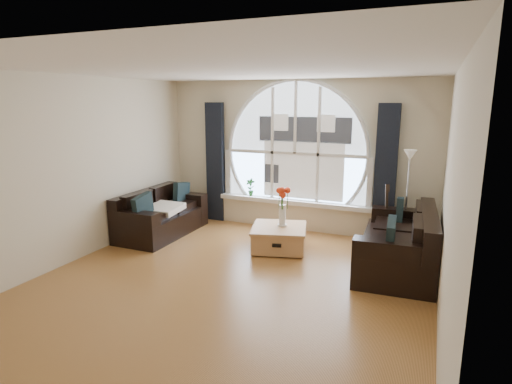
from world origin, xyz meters
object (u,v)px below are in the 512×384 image
at_px(sofa_left, 162,212).
at_px(sofa_right, 398,241).
at_px(guitar, 386,215).
at_px(potted_plant, 250,187).
at_px(vase_flowers, 282,202).
at_px(floor_lamp, 407,200).
at_px(coffee_chest, 279,237).

bearing_deg(sofa_left, sofa_right, -0.09).
bearing_deg(guitar, potted_plant, 150.02).
xyz_separation_m(sofa_left, vase_flowers, (2.21, 0.14, 0.36)).
relative_size(vase_flowers, potted_plant, 2.10).
distance_m(vase_flowers, guitar, 1.70).
distance_m(sofa_right, floor_lamp, 0.96).
relative_size(sofa_left, guitar, 1.64).
relative_size(sofa_left, coffee_chest, 2.06).
bearing_deg(sofa_right, guitar, 103.97).
xyz_separation_m(guitar, potted_plant, (-2.55, 0.36, 0.19)).
xyz_separation_m(sofa_right, floor_lamp, (0.02, 0.88, 0.40)).
relative_size(sofa_right, guitar, 1.82).
bearing_deg(coffee_chest, floor_lamp, 8.40).
bearing_deg(floor_lamp, vase_flowers, -157.70).
xyz_separation_m(sofa_right, coffee_chest, (-1.81, 0.07, -0.19)).
distance_m(coffee_chest, potted_plant, 1.61).
distance_m(sofa_left, vase_flowers, 2.25).
bearing_deg(guitar, coffee_chest, -174.95).
bearing_deg(sofa_right, floor_lamp, 85.17).
height_order(coffee_chest, guitar, guitar).
bearing_deg(potted_plant, sofa_left, -133.93).
bearing_deg(potted_plant, sofa_right, -23.35).
height_order(vase_flowers, potted_plant, vase_flowers).
distance_m(sofa_right, potted_plant, 3.08).
xyz_separation_m(floor_lamp, potted_plant, (-2.84, 0.34, -0.08)).
bearing_deg(guitar, floor_lamp, -17.44).
xyz_separation_m(sofa_left, potted_plant, (1.18, 1.22, 0.32)).
xyz_separation_m(coffee_chest, guitar, (1.55, 0.79, 0.32)).
bearing_deg(guitar, vase_flowers, -176.60).
bearing_deg(floor_lamp, guitar, -175.52).
bearing_deg(floor_lamp, sofa_right, -91.61).
bearing_deg(vase_flowers, coffee_chest, -111.93).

